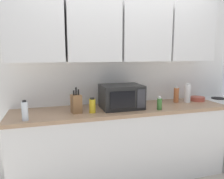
% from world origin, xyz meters
% --- Properties ---
extents(wall_back_with_cabinets, '(3.46, 0.38, 2.60)m').
position_xyz_m(wall_back_with_cabinets, '(-0.00, -0.07, 1.58)').
color(wall_back_with_cabinets, white).
rests_on(wall_back_with_cabinets, ground_plane).
extents(counter_run, '(2.59, 0.63, 0.90)m').
position_xyz_m(counter_run, '(0.00, -0.30, 0.45)').
color(counter_run, silver).
rests_on(counter_run, ground_plane).
extents(microwave, '(0.48, 0.37, 0.28)m').
position_xyz_m(microwave, '(-0.02, -0.31, 1.04)').
color(microwave, black).
rests_on(microwave, counter_run).
extents(knife_block, '(0.12, 0.14, 0.28)m').
position_xyz_m(knife_block, '(-0.56, -0.37, 1.00)').
color(knife_block, brown).
rests_on(knife_block, counter_run).
extents(bottle_spice_jar, '(0.07, 0.07, 0.21)m').
position_xyz_m(bottle_spice_jar, '(0.79, -0.22, 1.00)').
color(bottle_spice_jar, '#BC6638').
rests_on(bottle_spice_jar, counter_run).
extents(bottle_clear_tall, '(0.06, 0.06, 0.20)m').
position_xyz_m(bottle_clear_tall, '(-1.07, -0.52, 1.00)').
color(bottle_clear_tall, silver).
rests_on(bottle_clear_tall, counter_run).
extents(bottle_white_jar, '(0.08, 0.08, 0.25)m').
position_xyz_m(bottle_white_jar, '(0.93, -0.26, 1.02)').
color(bottle_white_jar, white).
rests_on(bottle_white_jar, counter_run).
extents(bottle_yellow_mustard, '(0.07, 0.07, 0.17)m').
position_xyz_m(bottle_yellow_mustard, '(-0.39, -0.42, 0.98)').
color(bottle_yellow_mustard, gold).
rests_on(bottle_yellow_mustard, counter_run).
extents(bottle_green_oil, '(0.06, 0.06, 0.16)m').
position_xyz_m(bottle_green_oil, '(0.38, -0.51, 0.97)').
color(bottle_green_oil, '#386B2D').
rests_on(bottle_green_oil, counter_run).
extents(bowl_ceramic_small, '(0.20, 0.20, 0.05)m').
position_xyz_m(bowl_ceramic_small, '(1.13, -0.21, 0.93)').
color(bowl_ceramic_small, '#B24C3D').
rests_on(bowl_ceramic_small, counter_run).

